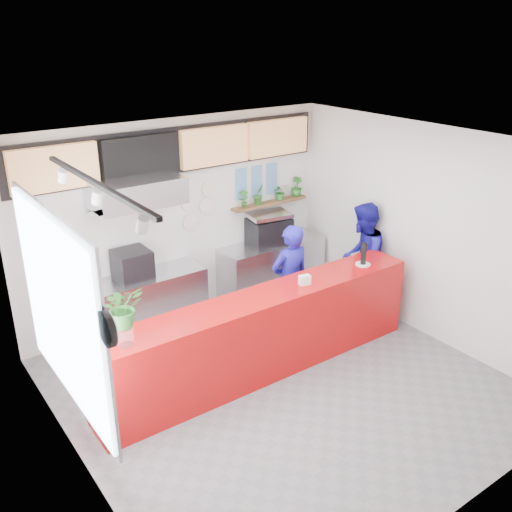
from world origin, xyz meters
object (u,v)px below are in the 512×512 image
espresso_machine (269,231)px  pepper_mill (364,254)px  panini_oven (132,265)px  staff_center (290,281)px  service_counter (263,334)px  staff_right (362,259)px

espresso_machine → pepper_mill: bearing=-76.2°
panini_oven → pepper_mill: bearing=-35.0°
espresso_machine → staff_center: bearing=-108.2°
service_counter → staff_right: size_ratio=2.58×
pepper_mill → panini_oven: bearing=144.8°
staff_center → staff_right: 1.37m
panini_oven → espresso_machine: (2.36, 0.00, -0.00)m
staff_right → espresso_machine: bearing=-89.0°
pepper_mill → staff_center: bearing=143.2°
espresso_machine → pepper_mill: 1.86m
panini_oven → staff_center: size_ratio=0.28×
staff_right → pepper_mill: size_ratio=5.71×
service_counter → panini_oven: bearing=117.2°
espresso_machine → service_counter: bearing=-122.4°
staff_center → service_counter: bearing=36.3°
panini_oven → service_counter: bearing=-62.6°
panini_oven → espresso_machine: bearing=0.2°
espresso_machine → pepper_mill: size_ratio=2.14×
service_counter → staff_right: bearing=12.8°
staff_center → espresso_machine: bearing=-110.9°
panini_oven → staff_center: bearing=-34.3°
staff_right → staff_center: bearing=-33.2°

